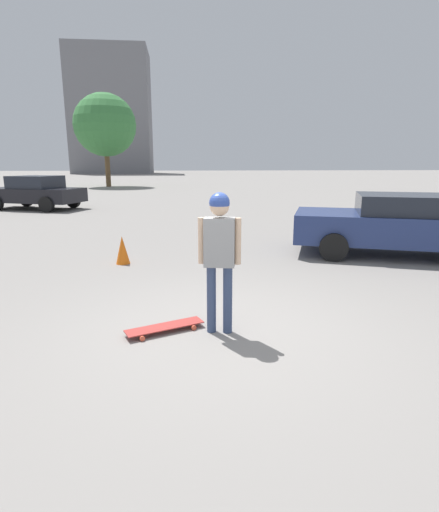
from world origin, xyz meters
TOP-DOWN VIEW (x-y plane):
  - ground_plane at (0.00, 0.00)m, footprint 220.00×220.00m
  - person at (0.00, 0.00)m, footprint 0.26×0.50m
  - skateboard at (-0.07, -0.67)m, footprint 0.59×0.99m
  - car_parked_near at (-3.80, 4.41)m, footprint 3.28×4.86m
  - car_parked_far at (-14.22, -6.92)m, footprint 3.21×4.55m
  - building_block_distant at (-79.74, -13.48)m, footprint 11.19×14.90m
  - tree_distant at (-32.08, -6.73)m, footprint 5.29×5.29m
  - traffic_cone at (-3.61, -1.65)m, footprint 0.29×0.29m

SIDE VIEW (x-z plane):
  - ground_plane at x=0.00m, z-range 0.00..0.00m
  - skateboard at x=-0.07m, z-range 0.03..0.10m
  - traffic_cone at x=-3.61m, z-range 0.00..0.58m
  - car_parked_near at x=-3.80m, z-range 0.03..1.40m
  - car_parked_far at x=-14.22m, z-range 0.02..1.51m
  - person at x=0.00m, z-range 0.24..1.95m
  - tree_distant at x=-32.08m, z-range 1.27..9.14m
  - building_block_distant at x=-79.74m, z-range 0.00..23.25m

